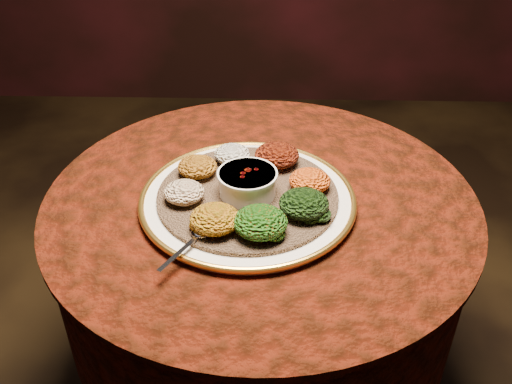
{
  "coord_description": "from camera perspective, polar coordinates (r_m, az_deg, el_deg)",
  "views": [
    {
      "loc": [
        0.02,
        -1.03,
        1.47
      ],
      "look_at": [
        -0.01,
        -0.02,
        0.76
      ],
      "focal_mm": 40.0,
      "sensor_mm": 36.0,
      "label": 1
    }
  ],
  "objects": [
    {
      "name": "portion_kitfo",
      "position": [
        1.31,
        2.1,
        3.71
      ],
      "size": [
        0.1,
        0.1,
        0.05
      ],
      "primitive_type": "ellipsoid",
      "color": "black",
      "rests_on": "injera"
    },
    {
      "name": "spoon",
      "position": [
        1.11,
        -5.81,
        -4.37
      ],
      "size": [
        0.09,
        0.13,
        0.01
      ],
      "rotation": [
        0.0,
        0.0,
        -2.11
      ],
      "color": "silver",
      "rests_on": "injera"
    },
    {
      "name": "portion_timatim",
      "position": [
        1.2,
        -7.21,
        -0.02
      ],
      "size": [
        0.09,
        0.08,
        0.04
      ],
      "primitive_type": "ellipsoid",
      "color": "maroon",
      "rests_on": "injera"
    },
    {
      "name": "injera",
      "position": [
        1.23,
        -0.84,
        -0.34
      ],
      "size": [
        0.43,
        0.43,
        0.01
      ],
      "primitive_type": "cylinder",
      "rotation": [
        0.0,
        0.0,
        0.11
      ],
      "color": "brown",
      "rests_on": "platter"
    },
    {
      "name": "portion_tikil",
      "position": [
        1.23,
        5.39,
        1.14
      ],
      "size": [
        0.09,
        0.09,
        0.04
      ],
      "primitive_type": "ellipsoid",
      "color": "#CD6E11",
      "rests_on": "injera"
    },
    {
      "name": "platter",
      "position": [
        1.23,
        -0.84,
        -0.75
      ],
      "size": [
        0.48,
        0.48,
        0.02
      ],
      "rotation": [
        0.0,
        0.0,
        -0.06
      ],
      "color": "white",
      "rests_on": "table"
    },
    {
      "name": "portion_shiro",
      "position": [
        1.28,
        -5.89,
        2.53
      ],
      "size": [
        0.09,
        0.08,
        0.04
      ],
      "primitive_type": "ellipsoid",
      "color": "#995D12",
      "rests_on": "injera"
    },
    {
      "name": "table",
      "position": [
        1.38,
        0.43,
        -6.5
      ],
      "size": [
        0.96,
        0.96,
        0.73
      ],
      "color": "black",
      "rests_on": "ground"
    },
    {
      "name": "portion_mixveg",
      "position": [
        1.1,
        0.43,
        -3.03
      ],
      "size": [
        0.11,
        0.1,
        0.05
      ],
      "primitive_type": "ellipsoid",
      "color": "#9A3409",
      "rests_on": "injera"
    },
    {
      "name": "portion_gomen",
      "position": [
        1.16,
        4.82,
        -1.17
      ],
      "size": [
        0.1,
        0.1,
        0.05
      ],
      "primitive_type": "ellipsoid",
      "color": "black",
      "rests_on": "injera"
    },
    {
      "name": "stew_bowl",
      "position": [
        1.21,
        -0.86,
        1.05
      ],
      "size": [
        0.13,
        0.13,
        0.05
      ],
      "color": "white",
      "rests_on": "injera"
    },
    {
      "name": "portion_ayib",
      "position": [
        1.32,
        -2.42,
        3.8
      ],
      "size": [
        0.08,
        0.08,
        0.04
      ],
      "primitive_type": "ellipsoid",
      "color": "silver",
      "rests_on": "injera"
    },
    {
      "name": "portion_kik",
      "position": [
        1.12,
        -4.12,
        -2.7
      ],
      "size": [
        0.1,
        0.09,
        0.05
      ],
      "primitive_type": "ellipsoid",
      "color": "#A85D0E",
      "rests_on": "injera"
    }
  ]
}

